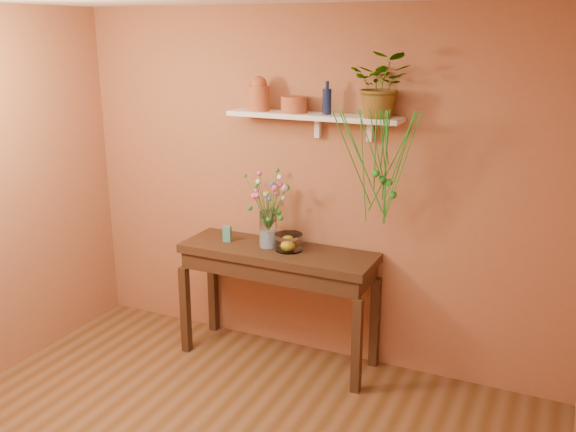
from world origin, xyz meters
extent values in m
cube|color=#9F5A37|center=(0.00, 2.00, 1.35)|extent=(4.00, 0.04, 2.70)
cube|color=#3E2615|center=(-0.17, 1.74, 0.89)|extent=(1.51, 0.49, 0.06)
cube|color=#3E2615|center=(-0.17, 1.74, 0.79)|extent=(1.45, 0.45, 0.13)
cube|color=#3E2615|center=(-0.90, 1.53, 0.36)|extent=(0.06, 0.06, 0.72)
cube|color=#3E2615|center=(0.55, 1.53, 0.36)|extent=(0.06, 0.06, 0.72)
cube|color=#3E2615|center=(-0.90, 1.95, 0.36)|extent=(0.06, 0.06, 0.72)
cube|color=#3E2615|center=(0.55, 1.95, 0.36)|extent=(0.06, 0.06, 0.72)
cube|color=white|center=(0.05, 1.87, 1.92)|extent=(1.30, 0.24, 0.04)
cube|color=white|center=(0.05, 1.97, 1.83)|extent=(0.04, 0.05, 0.15)
cube|color=white|center=(0.45, 1.97, 1.83)|extent=(0.04, 0.05, 0.15)
cylinder|color=#B05B30|center=(-0.38, 1.85, 2.03)|extent=(0.18, 0.18, 0.18)
sphere|color=#B05B30|center=(-0.38, 1.85, 2.13)|extent=(0.12, 0.12, 0.12)
cylinder|color=#B05B30|center=(-0.10, 1.87, 2.00)|extent=(0.25, 0.25, 0.12)
cylinder|color=#0F1B3E|center=(0.16, 1.87, 2.03)|extent=(0.07, 0.07, 0.18)
cylinder|color=#0F1B3E|center=(0.16, 1.87, 2.14)|extent=(0.03, 0.03, 0.05)
imported|color=#207C1E|center=(0.55, 1.86, 2.16)|extent=(0.44, 0.39, 0.44)
cylinder|color=#207C1E|center=(0.68, 1.73, 1.65)|extent=(0.36, 0.16, 0.74)
cylinder|color=#238424|center=(0.60, 1.63, 1.72)|extent=(0.10, 0.32, 0.59)
cylinder|color=#238424|center=(0.65, 1.72, 1.61)|extent=(0.03, 0.16, 0.81)
cylinder|color=#207C1E|center=(0.75, 1.69, 1.72)|extent=(0.20, 0.12, 0.60)
cylinder|color=#238424|center=(0.76, 1.71, 1.64)|extent=(0.24, 0.10, 0.76)
cylinder|color=#238424|center=(0.45, 1.61, 1.67)|extent=(0.16, 0.40, 0.70)
cylinder|color=#207C1E|center=(0.63, 1.71, 1.75)|extent=(0.04, 0.14, 0.53)
cylinder|color=#238424|center=(0.65, 1.72, 1.61)|extent=(0.06, 0.21, 0.82)
cylinder|color=#238424|center=(0.62, 1.71, 1.81)|extent=(0.09, 0.21, 0.42)
cylinder|color=#207C1E|center=(0.56, 1.74, 1.77)|extent=(0.10, 0.08, 0.49)
cylinder|color=#238424|center=(0.55, 1.70, 1.74)|extent=(0.17, 0.18, 0.57)
cylinder|color=#238424|center=(0.63, 1.72, 1.82)|extent=(0.02, 0.17, 0.39)
cylinder|color=#207C1E|center=(0.51, 1.64, 1.66)|extent=(0.23, 0.27, 0.72)
cylinder|color=#238424|center=(0.50, 1.68, 1.62)|extent=(0.02, 0.17, 0.80)
cylinder|color=#238424|center=(0.49, 1.68, 1.65)|extent=(0.32, 0.13, 0.75)
cylinder|color=#207C1E|center=(0.74, 1.72, 1.64)|extent=(0.21, 0.08, 0.76)
cylinder|color=#238424|center=(0.64, 1.74, 1.70)|extent=(0.07, 0.13, 0.64)
sphere|color=#207C1E|center=(0.62, 1.73, 1.54)|extent=(0.05, 0.05, 0.05)
sphere|color=#207C1E|center=(0.59, 1.68, 1.59)|extent=(0.05, 0.05, 0.05)
sphere|color=#207C1E|center=(0.66, 1.75, 1.52)|extent=(0.05, 0.05, 0.05)
sphere|color=#207C1E|center=(0.70, 1.75, 1.43)|extent=(0.05, 0.05, 0.05)
cylinder|color=white|center=(-0.26, 1.76, 1.06)|extent=(0.13, 0.13, 0.28)
cylinder|color=silver|center=(-0.26, 1.76, 0.99)|extent=(0.12, 0.12, 0.13)
cylinder|color=#386B28|center=(-0.28, 1.69, 1.20)|extent=(0.03, 0.13, 0.29)
sphere|color=#E54093|center=(-0.29, 1.63, 1.35)|extent=(0.03, 0.03, 0.03)
cylinder|color=#386B28|center=(-0.21, 1.65, 1.23)|extent=(0.11, 0.23, 0.35)
sphere|color=#4B8B2A|center=(-0.15, 1.53, 1.40)|extent=(0.03, 0.03, 0.03)
cylinder|color=#386B28|center=(-0.23, 1.70, 1.20)|extent=(0.07, 0.13, 0.27)
sphere|color=#3C5BB7|center=(-0.19, 1.64, 1.33)|extent=(0.04, 0.04, 0.04)
cylinder|color=#386B28|center=(-0.19, 1.71, 1.28)|extent=(0.15, 0.09, 0.44)
sphere|color=silver|center=(-0.12, 1.67, 1.49)|extent=(0.04, 0.04, 0.04)
cylinder|color=#386B28|center=(-0.20, 1.73, 1.25)|extent=(0.13, 0.06, 0.38)
sphere|color=#E54093|center=(-0.14, 1.71, 1.43)|extent=(0.05, 0.05, 0.05)
cylinder|color=#386B28|center=(-0.22, 1.76, 1.26)|extent=(0.10, 0.02, 0.41)
sphere|color=#4B8B2A|center=(-0.17, 1.77, 1.47)|extent=(0.03, 0.03, 0.03)
cylinder|color=#386B28|center=(-0.20, 1.77, 1.23)|extent=(0.14, 0.03, 0.33)
sphere|color=silver|center=(-0.13, 1.78, 1.39)|extent=(0.05, 0.05, 0.05)
cylinder|color=#386B28|center=(-0.21, 1.79, 1.18)|extent=(0.10, 0.07, 0.24)
sphere|color=silver|center=(-0.16, 1.82, 1.30)|extent=(0.04, 0.04, 0.04)
cylinder|color=#386B28|center=(-0.22, 1.83, 1.21)|extent=(0.09, 0.15, 0.31)
sphere|color=#207C1E|center=(-0.18, 1.90, 1.36)|extent=(0.05, 0.05, 0.05)
cylinder|color=#386B28|center=(-0.25, 1.79, 1.21)|extent=(0.03, 0.07, 0.31)
sphere|color=#E54093|center=(-0.24, 1.82, 1.37)|extent=(0.05, 0.05, 0.05)
cylinder|color=#386B28|center=(-0.25, 1.80, 1.19)|extent=(0.04, 0.09, 0.26)
sphere|color=#E54093|center=(-0.23, 1.84, 1.32)|extent=(0.04, 0.04, 0.04)
cylinder|color=#386B28|center=(-0.26, 1.83, 1.28)|extent=(0.01, 0.15, 0.43)
sphere|color=#4B8B2A|center=(-0.25, 1.90, 1.49)|extent=(0.04, 0.04, 0.04)
cylinder|color=#386B28|center=(-0.30, 1.86, 1.21)|extent=(0.07, 0.21, 0.30)
sphere|color=#3C5BB7|center=(-0.33, 1.96, 1.36)|extent=(0.04, 0.04, 0.04)
cylinder|color=#386B28|center=(-0.28, 1.77, 1.19)|extent=(0.04, 0.04, 0.26)
sphere|color=silver|center=(-0.30, 1.79, 1.32)|extent=(0.05, 0.05, 0.05)
cylinder|color=#386B28|center=(-0.32, 1.78, 1.20)|extent=(0.12, 0.05, 0.28)
sphere|color=#E54093|center=(-0.38, 1.80, 1.34)|extent=(0.04, 0.04, 0.04)
cylinder|color=#386B28|center=(-0.38, 1.79, 1.25)|extent=(0.23, 0.08, 0.39)
sphere|color=#4B8B2A|center=(-0.49, 1.82, 1.44)|extent=(0.03, 0.03, 0.03)
cylinder|color=#386B28|center=(-0.30, 1.75, 1.19)|extent=(0.08, 0.02, 0.27)
sphere|color=silver|center=(-0.34, 1.74, 1.33)|extent=(0.03, 0.03, 0.03)
cylinder|color=#386B28|center=(-0.30, 1.75, 1.24)|extent=(0.08, 0.02, 0.37)
sphere|color=silver|center=(-0.33, 1.74, 1.43)|extent=(0.04, 0.04, 0.04)
cylinder|color=#386B28|center=(-0.30, 1.73, 1.23)|extent=(0.08, 0.06, 0.34)
sphere|color=#207C1E|center=(-0.33, 1.70, 1.40)|extent=(0.03, 0.03, 0.03)
cylinder|color=#386B28|center=(-0.29, 1.71, 1.20)|extent=(0.07, 0.10, 0.28)
sphere|color=#E54093|center=(-0.33, 1.66, 1.34)|extent=(0.05, 0.05, 0.05)
cylinder|color=#386B28|center=(-0.27, 1.70, 1.29)|extent=(0.02, 0.11, 0.45)
sphere|color=#E54093|center=(-0.28, 1.65, 1.51)|extent=(0.04, 0.04, 0.04)
sphere|color=#207C1E|center=(-0.23, 1.84, 1.18)|extent=(0.04, 0.04, 0.04)
sphere|color=#207C1E|center=(-0.26, 1.82, 1.20)|extent=(0.04, 0.04, 0.04)
sphere|color=#207C1E|center=(-0.13, 1.71, 1.18)|extent=(0.04, 0.04, 0.04)
sphere|color=#207C1E|center=(-0.19, 1.79, 1.19)|extent=(0.04, 0.04, 0.04)
sphere|color=#207C1E|center=(-0.40, 1.73, 1.22)|extent=(0.04, 0.04, 0.04)
sphere|color=#207C1E|center=(-0.23, 1.69, 1.16)|extent=(0.04, 0.04, 0.04)
cylinder|color=white|center=(-0.09, 1.75, 0.98)|extent=(0.21, 0.21, 0.13)
cylinder|color=white|center=(-0.09, 1.75, 0.92)|extent=(0.21, 0.21, 0.01)
sphere|color=yellow|center=(-0.09, 1.74, 0.96)|extent=(0.08, 0.08, 0.08)
cube|color=teal|center=(-0.61, 1.73, 0.98)|extent=(0.07, 0.06, 0.12)
camera|label=1|loc=(1.80, -2.31, 2.50)|focal=39.14mm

